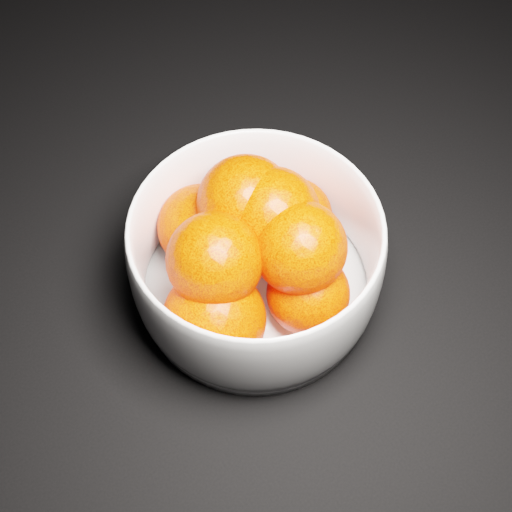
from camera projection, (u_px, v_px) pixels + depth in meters
ground at (417, 134)px, 0.75m from camera, size 3.00×3.00×0.00m
bowl at (256, 259)px, 0.60m from camera, size 0.21×0.21×0.10m
orange_pile at (251, 248)px, 0.58m from camera, size 0.19×0.18×0.12m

